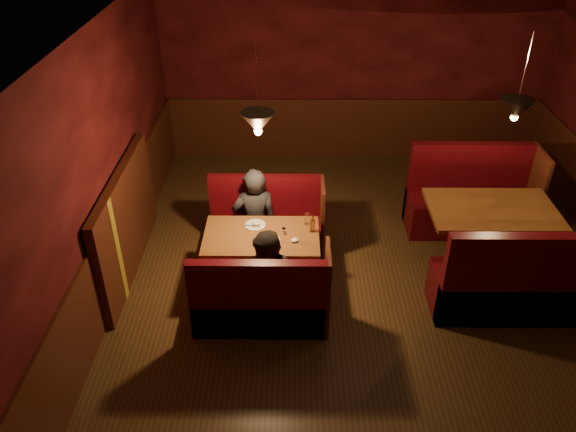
{
  "coord_description": "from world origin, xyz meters",
  "views": [
    {
      "loc": [
        -0.97,
        -5.08,
        4.28
      ],
      "look_at": [
        -1.02,
        0.1,
        0.95
      ],
      "focal_mm": 35.0,
      "sensor_mm": 36.0,
      "label": 1
    }
  ],
  "objects_px": {
    "second_bench_far": "(469,202)",
    "second_bench_near": "(512,288)",
    "diner_b": "(270,265)",
    "second_table": "(489,223)",
    "main_bench_far": "(267,227)",
    "diner_a": "(254,200)",
    "main_table": "(263,246)",
    "main_bench_near": "(262,305)"
  },
  "relations": [
    {
      "from": "second_table",
      "to": "diner_a",
      "type": "height_order",
      "value": "diner_a"
    },
    {
      "from": "main_bench_far",
      "to": "main_bench_near",
      "type": "bearing_deg",
      "value": -90.0
    },
    {
      "from": "second_bench_far",
      "to": "diner_b",
      "type": "height_order",
      "value": "diner_b"
    },
    {
      "from": "main_bench_near",
      "to": "second_bench_far",
      "type": "height_order",
      "value": "second_bench_far"
    },
    {
      "from": "main_bench_far",
      "to": "second_bench_near",
      "type": "relative_size",
      "value": 0.88
    },
    {
      "from": "main_table",
      "to": "second_table",
      "type": "height_order",
      "value": "main_table"
    },
    {
      "from": "second_bench_far",
      "to": "diner_a",
      "type": "xyz_separation_m",
      "value": [
        -2.84,
        -0.61,
        0.4
      ]
    },
    {
      "from": "second_bench_near",
      "to": "diner_b",
      "type": "bearing_deg",
      "value": -178.36
    },
    {
      "from": "main_bench_near",
      "to": "second_table",
      "type": "xyz_separation_m",
      "value": [
        2.66,
        1.11,
        0.31
      ]
    },
    {
      "from": "main_table",
      "to": "main_bench_far",
      "type": "height_order",
      "value": "main_bench_far"
    },
    {
      "from": "second_bench_far",
      "to": "diner_b",
      "type": "xyz_separation_m",
      "value": [
        -2.6,
        -1.83,
        0.35
      ]
    },
    {
      "from": "main_bench_far",
      "to": "diner_a",
      "type": "bearing_deg",
      "value": -147.04
    },
    {
      "from": "main_table",
      "to": "main_bench_near",
      "type": "bearing_deg",
      "value": -88.97
    },
    {
      "from": "second_table",
      "to": "second_bench_far",
      "type": "bearing_deg",
      "value": 87.8
    },
    {
      "from": "diner_a",
      "to": "diner_b",
      "type": "relative_size",
      "value": 1.07
    },
    {
      "from": "main_table",
      "to": "second_bench_far",
      "type": "distance_m",
      "value": 2.99
    },
    {
      "from": "main_bench_far",
      "to": "diner_a",
      "type": "xyz_separation_m",
      "value": [
        -0.15,
        -0.1,
        0.46
      ]
    },
    {
      "from": "second_bench_far",
      "to": "second_bench_near",
      "type": "bearing_deg",
      "value": -90.0
    },
    {
      "from": "main_bench_far",
      "to": "second_bench_near",
      "type": "bearing_deg",
      "value": -24.76
    },
    {
      "from": "main_table",
      "to": "second_table",
      "type": "relative_size",
      "value": 0.88
    },
    {
      "from": "second_table",
      "to": "diner_b",
      "type": "xyz_separation_m",
      "value": [
        -2.56,
        -0.95,
        0.1
      ]
    },
    {
      "from": "main_bench_far",
      "to": "second_bench_far",
      "type": "distance_m",
      "value": 2.74
    },
    {
      "from": "main_bench_far",
      "to": "diner_a",
      "type": "relative_size",
      "value": 0.93
    },
    {
      "from": "second_table",
      "to": "second_bench_far",
      "type": "distance_m",
      "value": 0.91
    },
    {
      "from": "diner_a",
      "to": "diner_b",
      "type": "bearing_deg",
      "value": 91.44
    },
    {
      "from": "second_table",
      "to": "diner_a",
      "type": "xyz_separation_m",
      "value": [
        -2.8,
        0.27,
        0.15
      ]
    },
    {
      "from": "second_bench_far",
      "to": "diner_a",
      "type": "relative_size",
      "value": 1.06
    },
    {
      "from": "diner_b",
      "to": "main_bench_near",
      "type": "bearing_deg",
      "value": -107.92
    },
    {
      "from": "second_table",
      "to": "diner_b",
      "type": "bearing_deg",
      "value": -159.58
    },
    {
      "from": "second_table",
      "to": "second_bench_far",
      "type": "xyz_separation_m",
      "value": [
        0.03,
        0.88,
        -0.25
      ]
    },
    {
      "from": "second_bench_near",
      "to": "diner_b",
      "type": "height_order",
      "value": "diner_b"
    },
    {
      "from": "diner_b",
      "to": "main_table",
      "type": "bearing_deg",
      "value": 112.75
    },
    {
      "from": "diner_a",
      "to": "main_bench_near",
      "type": "bearing_deg",
      "value": 86.39
    },
    {
      "from": "second_bench_near",
      "to": "main_bench_near",
      "type": "bearing_deg",
      "value": -175.04
    },
    {
      "from": "second_bench_near",
      "to": "diner_a",
      "type": "xyz_separation_m",
      "value": [
        -2.84,
        1.15,
        0.4
      ]
    },
    {
      "from": "second_table",
      "to": "second_bench_near",
      "type": "height_order",
      "value": "second_bench_near"
    },
    {
      "from": "main_table",
      "to": "diner_a",
      "type": "relative_size",
      "value": 0.85
    },
    {
      "from": "main_bench_near",
      "to": "second_table",
      "type": "height_order",
      "value": "main_bench_near"
    },
    {
      "from": "main_bench_far",
      "to": "diner_b",
      "type": "relative_size",
      "value": 0.99
    },
    {
      "from": "second_bench_far",
      "to": "second_bench_near",
      "type": "distance_m",
      "value": 1.76
    },
    {
      "from": "diner_a",
      "to": "diner_b",
      "type": "xyz_separation_m",
      "value": [
        0.24,
        -1.22,
        -0.05
      ]
    },
    {
      "from": "second_bench_near",
      "to": "second_table",
      "type": "bearing_deg",
      "value": 92.2
    }
  ]
}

